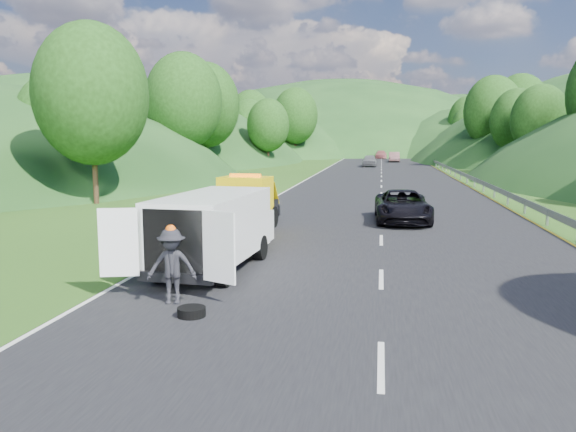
% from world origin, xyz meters
% --- Properties ---
extents(ground, '(320.00, 320.00, 0.00)m').
position_xyz_m(ground, '(0.00, 0.00, 0.00)').
color(ground, '#38661E').
rests_on(ground, ground).
extents(road_surface, '(14.00, 200.00, 0.02)m').
position_xyz_m(road_surface, '(3.00, 40.00, 0.01)').
color(road_surface, black).
rests_on(road_surface, ground).
extents(guardrail, '(0.06, 140.00, 1.52)m').
position_xyz_m(guardrail, '(10.30, 52.50, 0.00)').
color(guardrail, gray).
rests_on(guardrail, ground).
extents(tree_line_left, '(14.00, 140.00, 14.00)m').
position_xyz_m(tree_line_left, '(-19.00, 60.00, 0.00)').
color(tree_line_left, '#28601C').
rests_on(tree_line_left, ground).
extents(tree_line_right, '(14.00, 140.00, 14.00)m').
position_xyz_m(tree_line_right, '(23.00, 60.00, 0.00)').
color(tree_line_right, '#28601C').
rests_on(tree_line_right, ground).
extents(hills_backdrop, '(201.00, 288.60, 44.00)m').
position_xyz_m(hills_backdrop, '(6.50, 134.70, 0.00)').
color(hills_backdrop, '#2D5B23').
rests_on(hills_backdrop, ground).
extents(tow_truck, '(2.66, 5.75, 2.39)m').
position_xyz_m(tow_truck, '(-2.81, 4.63, 1.17)').
color(tow_truck, black).
rests_on(tow_truck, ground).
extents(white_van, '(3.50, 6.55, 2.27)m').
position_xyz_m(white_van, '(-1.85, -1.61, 1.28)').
color(white_van, black).
rests_on(white_van, ground).
extents(woman, '(0.51, 0.68, 1.81)m').
position_xyz_m(woman, '(-3.50, 0.93, 0.00)').
color(woman, white).
rests_on(woman, ground).
extents(child, '(0.57, 0.48, 1.07)m').
position_xyz_m(child, '(-2.24, -0.65, 0.00)').
color(child, '#BCC569').
rests_on(child, ground).
extents(worker, '(1.27, 0.90, 1.78)m').
position_xyz_m(worker, '(-1.85, -5.10, 0.00)').
color(worker, black).
rests_on(worker, ground).
extents(suitcase, '(0.40, 0.23, 0.63)m').
position_xyz_m(suitcase, '(-3.84, 1.37, 0.32)').
color(suitcase, '#4E4C3A').
rests_on(suitcase, ground).
extents(spare_tire, '(0.62, 0.62, 0.20)m').
position_xyz_m(spare_tire, '(-1.09, -5.97, 0.00)').
color(spare_tire, black).
rests_on(spare_tire, ground).
extents(passing_suv, '(2.61, 5.35, 1.46)m').
position_xyz_m(passing_suv, '(3.95, 8.96, 0.00)').
color(passing_suv, black).
rests_on(passing_suv, ground).
extents(dist_car_a, '(1.89, 4.70, 1.60)m').
position_xyz_m(dist_car_a, '(1.38, 59.66, 0.00)').
color(dist_car_a, '#545559').
rests_on(dist_car_a, ground).
extents(dist_car_b, '(1.69, 4.85, 1.60)m').
position_xyz_m(dist_car_b, '(5.00, 74.82, 0.00)').
color(dist_car_b, brown).
rests_on(dist_car_b, ground).
extents(dist_car_c, '(2.08, 5.12, 1.49)m').
position_xyz_m(dist_car_c, '(2.91, 89.40, 0.00)').
color(dist_car_c, '#91484A').
rests_on(dist_car_c, ground).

